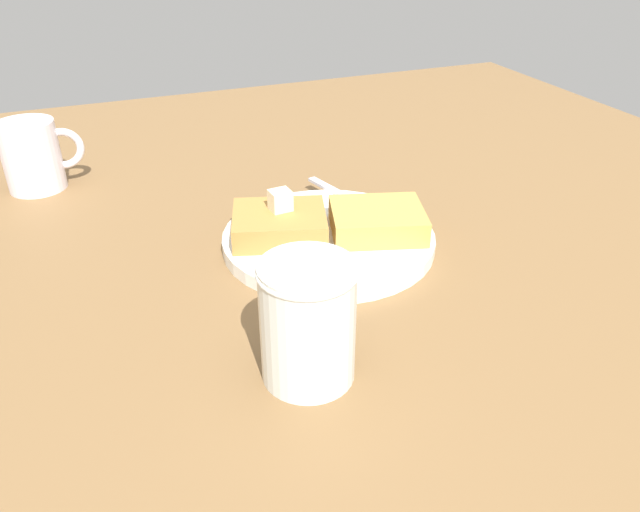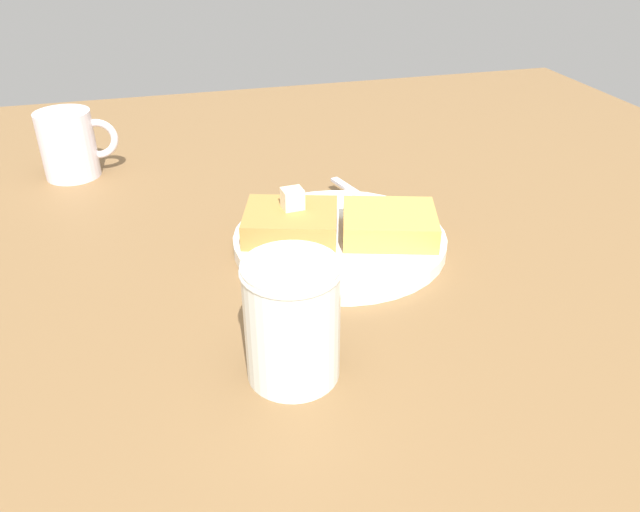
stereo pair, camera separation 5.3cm
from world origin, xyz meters
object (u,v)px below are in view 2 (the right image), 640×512
plate (340,239)px  syrup_jar (292,326)px  coffee_mug (70,144)px  fork (377,207)px

plate → syrup_jar: 19.98cm
syrup_jar → coffee_mug: syrup_jar is taller
plate → coffee_mug: 38.05cm
plate → fork: (5.64, 4.55, 0.77)cm
plate → syrup_jar: (-8.88, -17.56, 3.47)cm
plate → fork: fork is taller
syrup_jar → coffee_mug: bearing=112.6°
plate → coffee_mug: (-27.21, 26.39, 3.37)cm
fork → syrup_jar: bearing=-123.3°
plate → syrup_jar: syrup_jar is taller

